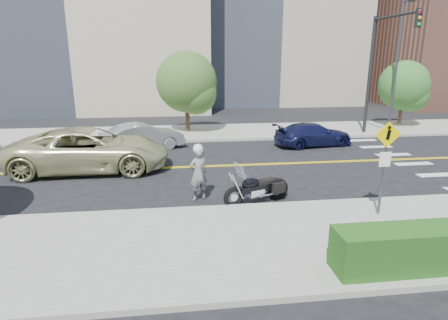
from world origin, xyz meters
name	(u,v)px	position (x,y,z in m)	size (l,w,h in m)	color
ground_plane	(220,166)	(0.00, 0.00, 0.00)	(120.00, 120.00, 0.00)	black
sidewalk_near	(253,242)	(0.00, -7.50, 0.07)	(60.00, 5.00, 0.15)	#9E9B91
sidewalk_far	(207,132)	(0.00, 7.50, 0.07)	(60.00, 5.00, 0.15)	#9E9B91
building_mid	(266,7)	(8.00, 26.00, 10.00)	(18.00, 14.00, 20.00)	#A39984
lamp_post	(396,68)	(12.00, 6.50, 4.15)	(0.16, 0.16, 8.00)	#4C4C51
traffic_light	(379,59)	(10.00, 5.08, 4.67)	(0.28, 4.50, 7.00)	black
pedestrian_sign	(385,157)	(4.20, -6.31, 1.96)	(0.78, 0.08, 3.00)	#4C4C51
motorcyclist	(198,172)	(-1.22, -4.04, 1.00)	(0.81, 0.69, 2.00)	silver
motorcycle	(257,182)	(0.74, -4.58, 0.74)	(2.43, 0.74, 1.48)	black
suv	(90,150)	(-5.69, 0.06, 0.93)	(3.09, 6.71, 1.86)	beige
parked_car_silver	(143,137)	(-3.73, 3.53, 0.72)	(1.52, 4.35, 1.43)	#95989C
parked_car_blue	(313,134)	(5.63, 3.37, 0.64)	(1.79, 4.40, 1.28)	#181B48
tree_far_a	(187,82)	(-1.22, 7.63, 3.28)	(3.80, 3.80, 5.19)	#382619
tree_far_b	(404,85)	(13.52, 7.82, 2.93)	(3.32, 3.32, 4.59)	#382619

